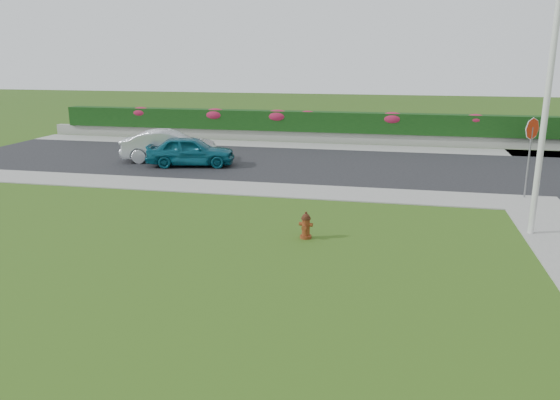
% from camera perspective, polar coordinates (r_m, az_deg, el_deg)
% --- Properties ---
extents(ground, '(120.00, 120.00, 0.00)m').
position_cam_1_polar(ground, '(11.06, -2.27, -10.46)').
color(ground, black).
rests_on(ground, ground).
extents(street_far, '(26.00, 8.00, 0.04)m').
position_cam_1_polar(street_far, '(25.28, -5.41, 4.08)').
color(street_far, black).
rests_on(street_far, ground).
extents(sidewalk_far, '(24.00, 2.00, 0.04)m').
position_cam_1_polar(sidewalk_far, '(21.06, -12.08, 1.63)').
color(sidewalk_far, gray).
rests_on(sidewalk_far, ground).
extents(curb_corner, '(2.00, 2.00, 0.04)m').
position_cam_1_polar(curb_corner, '(19.77, 24.84, -0.30)').
color(curb_corner, gray).
rests_on(curb_corner, ground).
extents(sidewalk_beyond, '(34.00, 2.00, 0.04)m').
position_cam_1_polar(sidewalk_beyond, '(29.27, 5.09, 5.57)').
color(sidewalk_beyond, gray).
rests_on(sidewalk_beyond, ground).
extents(retaining_wall, '(34.00, 0.40, 0.60)m').
position_cam_1_polar(retaining_wall, '(30.70, 5.45, 6.53)').
color(retaining_wall, gray).
rests_on(retaining_wall, ground).
extents(hedge, '(32.00, 0.90, 1.10)m').
position_cam_1_polar(hedge, '(30.68, 5.52, 8.12)').
color(hedge, black).
rests_on(hedge, retaining_wall).
extents(fire_hydrant, '(0.38, 0.35, 0.73)m').
position_cam_1_polar(fire_hydrant, '(14.52, 2.71, -2.71)').
color(fire_hydrant, '#57220D').
rests_on(fire_hydrant, ground).
extents(sedan_teal, '(4.03, 2.29, 1.29)m').
position_cam_1_polar(sedan_teal, '(24.19, -9.32, 5.07)').
color(sedan_teal, '#0D5366').
rests_on(sedan_teal, street_far).
extents(sedan_silver, '(4.48, 2.54, 1.40)m').
position_cam_1_polar(sedan_silver, '(25.51, -11.49, 5.59)').
color(sedan_silver, '#B0B3B8').
rests_on(sedan_silver, street_far).
extents(utility_pole, '(0.16, 0.16, 6.52)m').
position_cam_1_polar(utility_pole, '(15.78, 25.96, 8.06)').
color(utility_pole, silver).
rests_on(utility_pole, ground).
extents(stop_sign, '(0.54, 0.54, 2.75)m').
position_cam_1_polar(stop_sign, '(20.05, 24.77, 5.88)').
color(stop_sign, slate).
rests_on(stop_sign, ground).
extents(flower_clump_a, '(1.28, 0.82, 0.64)m').
position_cam_1_polar(flower_clump_a, '(33.82, -14.31, 8.87)').
color(flower_clump_a, '#A71C4E').
rests_on(flower_clump_a, hedge).
extents(flower_clump_b, '(1.41, 0.90, 0.70)m').
position_cam_1_polar(flower_clump_b, '(32.05, -6.77, 8.86)').
color(flower_clump_b, '#A71C4E').
rests_on(flower_clump_b, hedge).
extents(flower_clump_c, '(1.42, 0.91, 0.71)m').
position_cam_1_polar(flower_clump_c, '(31.06, -0.23, 8.77)').
color(flower_clump_c, '#A71C4E').
rests_on(flower_clump_c, hedge).
extents(flower_clump_d, '(1.04, 0.67, 0.52)m').
position_cam_1_polar(flower_clump_d, '(30.74, 2.89, 8.83)').
color(flower_clump_d, '#A71C4E').
rests_on(flower_clump_d, hedge).
extents(flower_clump_e, '(1.38, 0.89, 0.69)m').
position_cam_1_polar(flower_clump_e, '(30.35, 11.64, 8.34)').
color(flower_clump_e, '#A71C4E').
rests_on(flower_clump_e, hedge).
extents(flower_clump_f, '(1.16, 0.74, 0.58)m').
position_cam_1_polar(flower_clump_f, '(30.61, 19.73, 7.91)').
color(flower_clump_f, '#A71C4E').
rests_on(flower_clump_f, hedge).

